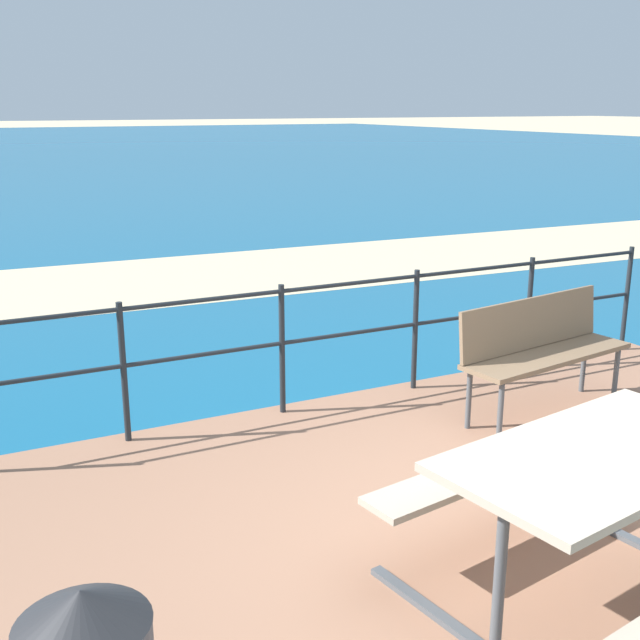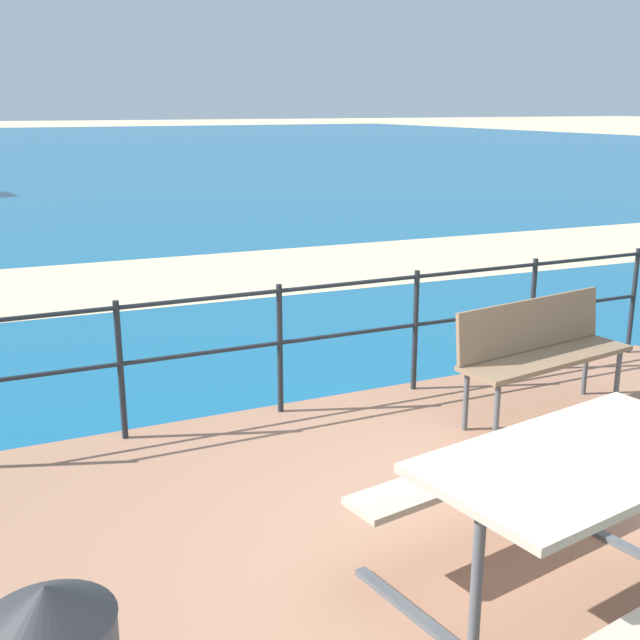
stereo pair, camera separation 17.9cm
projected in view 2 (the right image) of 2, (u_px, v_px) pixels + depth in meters
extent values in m
plane|color=beige|center=(562.00, 568.00, 4.05)|extent=(240.00, 240.00, 0.00)
cube|color=#996B51|center=(563.00, 563.00, 4.04)|extent=(6.40, 5.20, 0.06)
cube|color=#145B84|center=(14.00, 152.00, 39.09)|extent=(90.00, 90.00, 0.01)
cube|color=beige|center=(181.00, 278.00, 10.78)|extent=(54.08, 5.17, 0.01)
cube|color=tan|center=(587.00, 458.00, 3.42)|extent=(1.64, 1.04, 0.04)
cube|color=tan|center=(475.00, 470.00, 4.03)|extent=(1.55, 0.51, 0.04)
cylinder|color=#4C5156|center=(477.00, 583.00, 3.17)|extent=(0.06, 0.06, 0.77)
cube|color=#7A6047|center=(547.00, 358.00, 5.72)|extent=(1.51, 0.62, 0.04)
cube|color=#7A6047|center=(530.00, 325.00, 5.81)|extent=(1.46, 0.29, 0.38)
cylinder|color=#4C5156|center=(497.00, 413.00, 5.32)|extent=(0.04, 0.04, 0.47)
cylinder|color=#4C5156|center=(466.00, 399.00, 5.56)|extent=(0.04, 0.04, 0.47)
cylinder|color=#4C5156|center=(617.00, 377.00, 6.01)|extent=(0.04, 0.04, 0.47)
cylinder|color=#4C5156|center=(585.00, 367.00, 6.25)|extent=(0.04, 0.04, 0.47)
cylinder|color=#1E2328|center=(121.00, 371.00, 5.35)|extent=(0.04, 0.04, 1.00)
cylinder|color=#1E2328|center=(280.00, 349.00, 5.83)|extent=(0.04, 0.04, 1.00)
cylinder|color=#1E2328|center=(415.00, 331.00, 6.30)|extent=(0.04, 0.04, 1.00)
cylinder|color=#1E2328|center=(532.00, 315.00, 6.77)|extent=(0.04, 0.04, 1.00)
cylinder|color=#1E2328|center=(633.00, 301.00, 7.25)|extent=(0.04, 0.04, 1.00)
cylinder|color=#1E2328|center=(351.00, 284.00, 5.94)|extent=(5.90, 0.03, 0.03)
cylinder|color=#1E2328|center=(350.00, 334.00, 6.05)|extent=(5.90, 0.03, 0.03)
cone|color=#262628|center=(46.00, 603.00, 2.43)|extent=(0.43, 0.43, 0.12)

